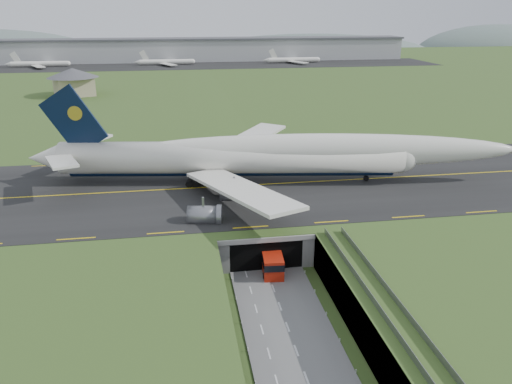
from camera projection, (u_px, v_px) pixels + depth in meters
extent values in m
plane|color=#3C5723|center=(276.00, 296.00, 74.51)|extent=(900.00, 900.00, 0.00)
cube|color=gray|center=(276.00, 279.00, 73.48)|extent=(800.00, 800.00, 6.00)
cube|color=slate|center=(287.00, 325.00, 67.53)|extent=(12.00, 75.00, 0.20)
cube|color=black|center=(245.00, 186.00, 102.99)|extent=(800.00, 44.00, 0.18)
cube|color=gray|center=(256.00, 214.00, 90.22)|extent=(16.00, 22.00, 1.00)
cube|color=gray|center=(218.00, 229.00, 90.04)|extent=(2.00, 22.00, 6.00)
cube|color=gray|center=(293.00, 224.00, 92.13)|extent=(2.00, 22.00, 6.00)
cube|color=black|center=(260.00, 241.00, 86.62)|extent=(12.00, 12.00, 5.00)
cube|color=#A8A8A3|center=(267.00, 240.00, 79.95)|extent=(17.00, 0.50, 0.80)
cube|color=#A8A8A3|center=(403.00, 331.00, 57.01)|extent=(3.00, 53.00, 0.50)
cube|color=gray|center=(392.00, 326.00, 56.54)|extent=(0.06, 53.00, 1.00)
cube|color=gray|center=(415.00, 324.00, 56.96)|extent=(0.06, 53.00, 1.00)
cylinder|color=#A8A8A3|center=(391.00, 339.00, 60.36)|extent=(0.90, 0.90, 5.60)
cylinder|color=#A8A8A3|center=(357.00, 288.00, 71.48)|extent=(0.90, 0.90, 5.60)
cylinder|color=white|center=(232.00, 157.00, 103.61)|extent=(71.07, 17.20, 6.67)
sphere|color=white|center=(402.00, 157.00, 103.93)|extent=(7.44, 7.44, 6.54)
cone|color=white|center=(46.00, 158.00, 103.26)|extent=(8.16, 7.36, 6.34)
ellipsoid|color=white|center=(324.00, 150.00, 103.26)|extent=(79.95, 18.03, 7.00)
ellipsoid|color=black|center=(397.00, 153.00, 103.63)|extent=(5.05, 3.58, 2.33)
cylinder|color=black|center=(232.00, 169.00, 104.51)|extent=(66.98, 12.85, 2.80)
cube|color=white|center=(243.00, 142.00, 119.64)|extent=(25.19, 28.96, 2.80)
cube|color=white|center=(87.00, 141.00, 110.11)|extent=(10.61, 12.01, 1.07)
cube|color=white|center=(240.00, 189.00, 88.34)|extent=(18.18, 31.74, 2.80)
cube|color=white|center=(62.00, 161.00, 95.44)|extent=(8.23, 12.38, 1.07)
cube|color=black|center=(74.00, 121.00, 100.62)|extent=(13.20, 2.60, 14.75)
cylinder|color=gold|center=(76.00, 113.00, 100.09)|extent=(2.99, 1.16, 2.92)
cylinder|color=slate|center=(237.00, 163.00, 114.38)|extent=(5.87, 4.21, 3.44)
cylinder|color=slate|center=(218.00, 151.00, 124.61)|extent=(5.87, 4.21, 3.44)
cylinder|color=slate|center=(234.00, 193.00, 95.80)|extent=(5.87, 4.21, 3.44)
cylinder|color=slate|center=(204.00, 215.00, 85.48)|extent=(5.87, 4.21, 3.44)
cylinder|color=black|center=(366.00, 178.00, 105.46)|extent=(1.21, 0.69, 1.15)
cube|color=black|center=(210.00, 178.00, 105.11)|extent=(7.27, 8.15, 1.46)
cube|color=#B61D0C|center=(272.00, 260.00, 81.34)|extent=(3.81, 8.62, 3.36)
cube|color=black|center=(272.00, 256.00, 81.11)|extent=(3.89, 8.74, 1.12)
cube|color=black|center=(272.00, 268.00, 81.82)|extent=(3.55, 8.04, 0.56)
cylinder|color=black|center=(264.00, 276.00, 79.05)|extent=(0.47, 1.04, 1.01)
cylinder|color=black|center=(261.00, 259.00, 84.29)|extent=(0.47, 1.04, 1.01)
cylinder|color=black|center=(282.00, 275.00, 79.26)|extent=(0.47, 1.04, 1.01)
cylinder|color=black|center=(278.00, 259.00, 84.50)|extent=(0.47, 1.04, 1.01)
cube|color=tan|center=(74.00, 87.00, 209.32)|extent=(18.60, 18.60, 7.60)
cone|color=#4C4C51|center=(72.00, 73.00, 207.35)|extent=(27.28, 27.28, 3.80)
cube|color=#B2B2B2|center=(192.00, 50.00, 347.85)|extent=(300.00, 22.00, 15.00)
cube|color=#4C4C51|center=(191.00, 39.00, 345.26)|extent=(302.00, 24.00, 1.20)
cube|color=black|center=(194.00, 65.00, 322.59)|extent=(320.00, 50.00, 0.08)
cylinder|color=white|center=(40.00, 64.00, 312.17)|extent=(34.00, 3.20, 3.20)
cylinder|color=white|center=(166.00, 62.00, 323.88)|extent=(34.00, 3.20, 3.20)
cylinder|color=white|center=(293.00, 60.00, 336.51)|extent=(34.00, 3.20, 3.20)
ellipsoid|color=slate|center=(310.00, 57.00, 492.28)|extent=(260.00, 91.00, 44.00)
ellipsoid|color=slate|center=(495.00, 54.00, 522.18)|extent=(180.00, 63.00, 60.00)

